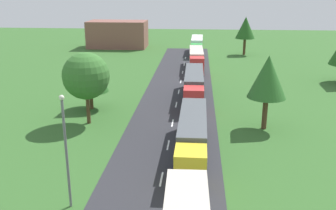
{
  "coord_description": "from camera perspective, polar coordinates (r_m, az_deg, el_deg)",
  "views": [
    {
      "loc": [
        2.72,
        -0.74,
        14.95
      ],
      "look_at": [
        -0.34,
        37.67,
        2.89
      ],
      "focal_mm": 40.59,
      "sensor_mm": 36.0,
      "label": 1
    }
  ],
  "objects": [
    {
      "name": "road",
      "position": [
        29.44,
        -1.41,
        -13.07
      ],
      "size": [
        10.0,
        140.0,
        0.06
      ],
      "primitive_type": "cube",
      "color": "#2B2B30",
      "rests_on": "ground"
    },
    {
      "name": "truck_second",
      "position": [
        34.76,
        3.7,
        -4.46
      ],
      "size": [
        2.57,
        14.36,
        3.41
      ],
      "color": "yellow",
      "rests_on": "road"
    },
    {
      "name": "truck_third",
      "position": [
        51.97,
        3.93,
        3.08
      ],
      "size": [
        2.59,
        15.03,
        3.63
      ],
      "color": "red",
      "rests_on": "road"
    },
    {
      "name": "truck_fourth",
      "position": [
        71.18,
        4.28,
        6.96
      ],
      "size": [
        2.81,
        14.16,
        3.58
      ],
      "color": "red",
      "rests_on": "road"
    },
    {
      "name": "truck_fifth",
      "position": [
        88.53,
        4.36,
        9.0
      ],
      "size": [
        2.62,
        13.9,
        3.62
      ],
      "color": "green",
      "rests_on": "road"
    },
    {
      "name": "lamppost_second",
      "position": [
        26.69,
        -15.09,
        -6.07
      ],
      "size": [
        0.36,
        0.36,
        8.24
      ],
      "color": "slate",
      "rests_on": "ground"
    },
    {
      "name": "tree_oak",
      "position": [
        88.62,
        11.56,
        11.28
      ],
      "size": [
        4.37,
        4.37,
        8.52
      ],
      "color": "#513823",
      "rests_on": "ground"
    },
    {
      "name": "tree_maple",
      "position": [
        41.56,
        14.74,
        4.06
      ],
      "size": [
        4.15,
        4.15,
        8.12
      ],
      "color": "#513823",
      "rests_on": "ground"
    },
    {
      "name": "tree_pine",
      "position": [
        42.86,
        -12.21,
        4.27
      ],
      "size": [
        5.23,
        5.23,
        8.15
      ],
      "color": "#513823",
      "rests_on": "ground"
    },
    {
      "name": "tree_elm",
      "position": [
        48.29,
        -11.68,
        4.86
      ],
      "size": [
        4.52,
        4.52,
        7.28
      ],
      "color": "#513823",
      "rests_on": "ground"
    },
    {
      "name": "distant_building",
      "position": [
        99.0,
        -7.55,
        10.49
      ],
      "size": [
        14.59,
        8.29,
        6.65
      ],
      "primitive_type": "cube",
      "color": "brown",
      "rests_on": "ground"
    }
  ]
}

